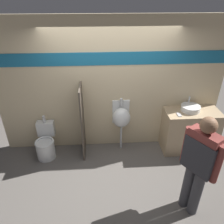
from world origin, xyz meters
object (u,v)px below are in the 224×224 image
object	(u,v)px
sink_basin	(190,108)
cell_phone	(179,115)
person_in_vest	(199,161)
toilet	(46,144)
urinal_near_counter	(121,118)

from	to	relation	value
sink_basin	cell_phone	xyz separation A→B (m)	(-0.28, -0.16, -0.05)
cell_phone	person_in_vest	distance (m)	1.37
sink_basin	cell_phone	size ratio (longest dim) A/B	2.71
sink_basin	toilet	xyz separation A→B (m)	(-2.95, -0.09, -0.69)
urinal_near_counter	sink_basin	bearing A→B (deg)	-2.71
cell_phone	urinal_near_counter	size ratio (longest dim) A/B	0.12
cell_phone	person_in_vest	world-z (taller)	person_in_vest
sink_basin	cell_phone	distance (m)	0.33
cell_phone	urinal_near_counter	world-z (taller)	urinal_near_counter
sink_basin	toilet	size ratio (longest dim) A/B	0.45
cell_phone	sink_basin	bearing A→B (deg)	29.71
sink_basin	person_in_vest	distance (m)	1.59
sink_basin	cell_phone	bearing A→B (deg)	-150.29
toilet	person_in_vest	xyz separation A→B (m)	(2.48, -1.43, 0.69)
toilet	urinal_near_counter	bearing A→B (deg)	5.63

